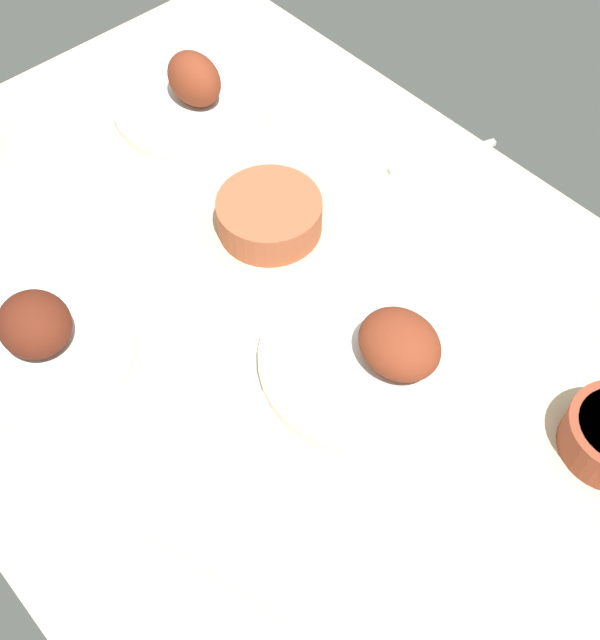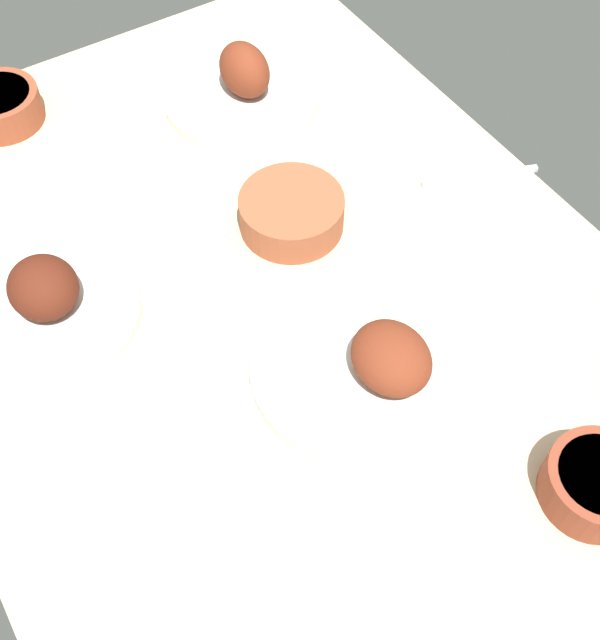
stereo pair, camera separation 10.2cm
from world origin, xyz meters
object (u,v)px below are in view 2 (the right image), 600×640
at_px(plate_far_side, 50,303).
at_px(bowl_potatoes, 0,105).
at_px(plate_near_viewer, 243,86).
at_px(fork_loose, 480,176).
at_px(folded_napkin, 202,523).
at_px(bowl_onions, 291,211).
at_px(plate_center_main, 370,364).
at_px(bowl_soup, 597,484).

relative_size(plate_far_side, bowl_potatoes, 1.77).
bearing_deg(plate_near_viewer, fork_loose, 31.02).
bearing_deg(bowl_potatoes, plate_near_viewer, 65.19).
height_order(plate_far_side, bowl_potatoes, plate_far_side).
height_order(plate_far_side, folded_napkin, plate_far_side).
bearing_deg(plate_far_side, bowl_onions, 84.50).
relative_size(bowl_potatoes, fork_loose, 0.71).
xyz_separation_m(plate_near_viewer, fork_loose, (0.35, 0.21, -0.02)).
height_order(plate_center_main, bowl_potatoes, plate_center_main).
distance_m(plate_center_main, folded_napkin, 0.28).
relative_size(plate_near_viewer, fork_loose, 1.41).
xyz_separation_m(plate_near_viewer, bowl_onions, (0.27, -0.08, 0.00)).
bearing_deg(plate_center_main, bowl_potatoes, -162.78).
distance_m(plate_center_main, bowl_soup, 0.29).
distance_m(plate_far_side, plate_near_viewer, 0.49).
relative_size(plate_center_main, folded_napkin, 1.51).
relative_size(plate_center_main, fork_loose, 1.49).
xyz_separation_m(plate_center_main, bowl_potatoes, (-0.70, -0.22, 0.01)).
bearing_deg(fork_loose, bowl_onions, -172.76).
relative_size(plate_near_viewer, bowl_onions, 1.72).
height_order(bowl_potatoes, bowl_soup, bowl_soup).
bearing_deg(plate_far_side, bowl_potatoes, 168.70).
bearing_deg(bowl_potatoes, folded_napkin, -3.93).
bearing_deg(fork_loose, folded_napkin, -136.26).
bearing_deg(bowl_onions, folded_napkin, -44.56).
bearing_deg(plate_center_main, bowl_onions, 169.05).
bearing_deg(bowl_potatoes, bowl_onions, 31.52).
bearing_deg(plate_center_main, fork_loose, 119.47).
height_order(folded_napkin, fork_loose, folded_napkin).
bearing_deg(bowl_potatoes, plate_center_main, 17.22).
bearing_deg(fork_loose, plate_far_side, -168.24).
height_order(plate_far_side, fork_loose, plate_far_side).
bearing_deg(plate_center_main, folded_napkin, -77.04).
bearing_deg(fork_loose, plate_center_main, -129.43).
height_order(bowl_potatoes, folded_napkin, bowl_potatoes).
xyz_separation_m(bowl_potatoes, folded_napkin, (0.76, -0.05, -0.02)).
relative_size(plate_near_viewer, bowl_potatoes, 1.99).
relative_size(plate_near_viewer, folded_napkin, 1.43).
height_order(plate_center_main, plate_near_viewer, plate_near_viewer).
distance_m(plate_far_side, fork_loose, 0.64).
bearing_deg(folded_napkin, bowl_onions, 135.44).
relative_size(bowl_onions, folded_napkin, 0.83).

